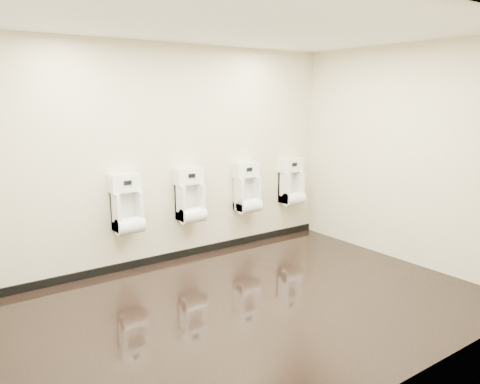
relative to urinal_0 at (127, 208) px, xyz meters
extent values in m
cube|color=black|center=(0.64, -1.62, -0.82)|extent=(5.00, 3.50, 0.00)
cube|color=silver|center=(0.64, -1.62, 1.98)|extent=(5.00, 3.50, 0.00)
cube|color=beige|center=(0.64, 0.13, 0.58)|extent=(5.00, 0.02, 2.80)
cube|color=beige|center=(0.64, -3.37, 0.58)|extent=(5.00, 0.02, 2.80)
cube|color=beige|center=(3.14, -1.62, 0.58)|extent=(0.02, 3.50, 2.80)
cube|color=black|center=(0.64, 0.11, -0.77)|extent=(5.00, 0.02, 0.10)
cube|color=white|center=(0.00, 0.01, -0.03)|extent=(0.33, 0.24, 0.47)
cube|color=silver|center=(0.00, 0.08, 0.01)|extent=(0.25, 0.01, 0.35)
cylinder|color=white|center=(0.00, -0.06, -0.20)|extent=(0.33, 0.20, 0.20)
cube|color=white|center=(0.00, 0.04, 0.30)|extent=(0.37, 0.17, 0.20)
cube|color=black|center=(0.00, -0.06, 0.32)|extent=(0.09, 0.01, 0.05)
cube|color=silver|center=(0.00, -0.05, 0.32)|extent=(0.11, 0.01, 0.07)
cylinder|color=silver|center=(0.19, 0.04, 0.30)|extent=(0.01, 0.03, 0.03)
cube|color=white|center=(0.87, 0.01, -0.03)|extent=(0.33, 0.24, 0.47)
cube|color=silver|center=(0.87, 0.08, 0.01)|extent=(0.25, 0.01, 0.35)
cylinder|color=white|center=(0.87, -0.06, -0.20)|extent=(0.33, 0.20, 0.20)
cube|color=white|center=(0.87, 0.04, 0.30)|extent=(0.37, 0.17, 0.20)
cube|color=black|center=(0.87, -0.06, 0.32)|extent=(0.09, 0.01, 0.05)
cube|color=silver|center=(0.87, -0.05, 0.32)|extent=(0.11, 0.01, 0.07)
cylinder|color=silver|center=(1.06, 0.04, 0.30)|extent=(0.01, 0.03, 0.03)
cube|color=white|center=(1.80, 0.01, -0.03)|extent=(0.33, 0.24, 0.47)
cube|color=silver|center=(1.80, 0.08, 0.01)|extent=(0.25, 0.01, 0.35)
cylinder|color=white|center=(1.80, -0.06, -0.20)|extent=(0.33, 0.20, 0.20)
cube|color=white|center=(1.80, 0.04, 0.30)|extent=(0.37, 0.17, 0.20)
cube|color=black|center=(1.80, -0.06, 0.32)|extent=(0.09, 0.01, 0.05)
cube|color=silver|center=(1.80, -0.05, 0.32)|extent=(0.11, 0.01, 0.07)
cylinder|color=silver|center=(1.99, 0.04, 0.30)|extent=(0.01, 0.03, 0.03)
cube|color=white|center=(2.65, 0.01, -0.03)|extent=(0.33, 0.24, 0.47)
cube|color=silver|center=(2.65, 0.08, 0.01)|extent=(0.25, 0.01, 0.35)
cylinder|color=white|center=(2.65, -0.06, -0.20)|extent=(0.33, 0.20, 0.20)
cube|color=white|center=(2.65, 0.04, 0.30)|extent=(0.37, 0.17, 0.20)
cube|color=black|center=(2.65, -0.06, 0.32)|extent=(0.09, 0.01, 0.05)
cube|color=silver|center=(2.65, -0.05, 0.32)|extent=(0.11, 0.01, 0.07)
cylinder|color=silver|center=(2.84, 0.04, 0.30)|extent=(0.01, 0.03, 0.03)
camera|label=1|loc=(-2.08, -5.27, 1.32)|focal=35.00mm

